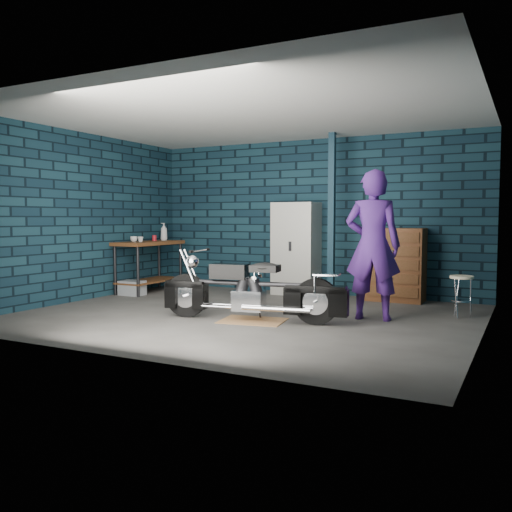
{
  "coord_description": "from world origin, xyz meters",
  "views": [
    {
      "loc": [
        3.46,
        -6.45,
        1.33
      ],
      "look_at": [
        0.01,
        0.3,
        0.8
      ],
      "focal_mm": 38.0,
      "sensor_mm": 36.0,
      "label": 1
    }
  ],
  "objects_px": {
    "motorcycle": "(253,286)",
    "shop_stool": "(461,297)",
    "person": "(373,245)",
    "storage_bin": "(132,288)",
    "locker": "(296,249)",
    "tool_chest": "(396,265)",
    "workbench": "(149,267)"
  },
  "relations": [
    {
      "from": "motorcycle",
      "to": "shop_stool",
      "type": "height_order",
      "value": "motorcycle"
    },
    {
      "from": "person",
      "to": "shop_stool",
      "type": "xyz_separation_m",
      "value": [
        1.02,
        0.69,
        -0.69
      ]
    },
    {
      "from": "motorcycle",
      "to": "person",
      "type": "distance_m",
      "value": 1.65
    },
    {
      "from": "shop_stool",
      "to": "storage_bin",
      "type": "bearing_deg",
      "value": -176.1
    },
    {
      "from": "person",
      "to": "locker",
      "type": "bearing_deg",
      "value": -51.24
    },
    {
      "from": "tool_chest",
      "to": "motorcycle",
      "type": "bearing_deg",
      "value": -116.43
    },
    {
      "from": "workbench",
      "to": "motorcycle",
      "type": "distance_m",
      "value": 3.38
    },
    {
      "from": "motorcycle",
      "to": "storage_bin",
      "type": "distance_m",
      "value": 3.17
    },
    {
      "from": "person",
      "to": "tool_chest",
      "type": "distance_m",
      "value": 1.77
    },
    {
      "from": "motorcycle",
      "to": "shop_stool",
      "type": "xyz_separation_m",
      "value": [
        2.37,
        1.5,
        -0.18
      ]
    },
    {
      "from": "workbench",
      "to": "shop_stool",
      "type": "bearing_deg",
      "value": -1.49
    },
    {
      "from": "workbench",
      "to": "storage_bin",
      "type": "bearing_deg",
      "value": -87.71
    },
    {
      "from": "storage_bin",
      "to": "tool_chest",
      "type": "relative_size",
      "value": 0.35
    },
    {
      "from": "person",
      "to": "shop_stool",
      "type": "height_order",
      "value": "person"
    },
    {
      "from": "motorcycle",
      "to": "tool_chest",
      "type": "xyz_separation_m",
      "value": [
        1.26,
        2.54,
        0.13
      ]
    },
    {
      "from": "shop_stool",
      "to": "tool_chest",
      "type": "bearing_deg",
      "value": 136.94
    },
    {
      "from": "tool_chest",
      "to": "shop_stool",
      "type": "xyz_separation_m",
      "value": [
        1.11,
        -1.03,
        -0.3
      ]
    },
    {
      "from": "workbench",
      "to": "storage_bin",
      "type": "relative_size",
      "value": 3.46
    },
    {
      "from": "person",
      "to": "locker",
      "type": "height_order",
      "value": "person"
    },
    {
      "from": "storage_bin",
      "to": "shop_stool",
      "type": "xyz_separation_m",
      "value": [
        5.3,
        0.36,
        0.15
      ]
    },
    {
      "from": "motorcycle",
      "to": "person",
      "type": "xyz_separation_m",
      "value": [
        1.34,
        0.81,
        0.52
      ]
    },
    {
      "from": "locker",
      "to": "shop_stool",
      "type": "xyz_separation_m",
      "value": [
        2.83,
        -1.03,
        -0.52
      ]
    },
    {
      "from": "tool_chest",
      "to": "person",
      "type": "bearing_deg",
      "value": -87.29
    },
    {
      "from": "locker",
      "to": "motorcycle",
      "type": "bearing_deg",
      "value": -79.6
    },
    {
      "from": "workbench",
      "to": "motorcycle",
      "type": "relative_size",
      "value": 0.67
    },
    {
      "from": "storage_bin",
      "to": "locker",
      "type": "relative_size",
      "value": 0.25
    },
    {
      "from": "motorcycle",
      "to": "person",
      "type": "relative_size",
      "value": 1.07
    },
    {
      "from": "person",
      "to": "storage_bin",
      "type": "distance_m",
      "value": 4.37
    },
    {
      "from": "person",
      "to": "tool_chest",
      "type": "height_order",
      "value": "person"
    },
    {
      "from": "workbench",
      "to": "shop_stool",
      "type": "xyz_separation_m",
      "value": [
        5.32,
        -0.14,
        -0.17
      ]
    },
    {
      "from": "storage_bin",
      "to": "locker",
      "type": "distance_m",
      "value": 2.92
    },
    {
      "from": "motorcycle",
      "to": "storage_bin",
      "type": "xyz_separation_m",
      "value": [
        -2.94,
        1.14,
        -0.33
      ]
    }
  ]
}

